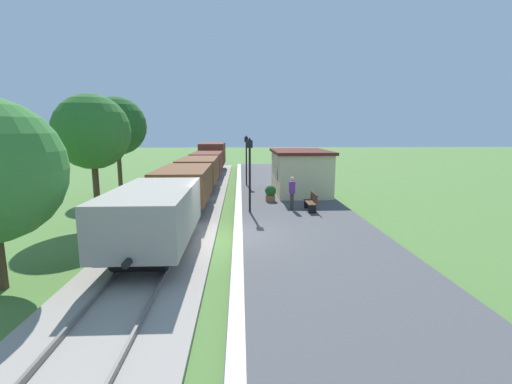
% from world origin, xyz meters
% --- Properties ---
extents(ground_plane, '(160.00, 160.00, 0.00)m').
position_xyz_m(ground_plane, '(0.00, 0.00, 0.00)').
color(ground_plane, '#517A38').
extents(platform_slab, '(6.00, 60.00, 0.25)m').
position_xyz_m(platform_slab, '(3.20, 0.00, 0.12)').
color(platform_slab, '#4C4C4F').
rests_on(platform_slab, ground).
extents(platform_edge_stripe, '(0.36, 60.00, 0.01)m').
position_xyz_m(platform_edge_stripe, '(0.40, 0.00, 0.25)').
color(platform_edge_stripe, silver).
rests_on(platform_edge_stripe, platform_slab).
extents(track_ballast, '(3.80, 60.00, 0.12)m').
position_xyz_m(track_ballast, '(-2.40, 0.00, 0.06)').
color(track_ballast, '#9E9389').
rests_on(track_ballast, ground).
extents(rail_near, '(0.07, 60.00, 0.14)m').
position_xyz_m(rail_near, '(-1.68, 0.00, 0.19)').
color(rail_near, slate).
rests_on(rail_near, track_ballast).
extents(rail_far, '(0.07, 60.00, 0.14)m').
position_xyz_m(rail_far, '(-3.12, 0.00, 0.19)').
color(rail_far, slate).
rests_on(rail_far, track_ballast).
extents(freight_train, '(2.50, 32.60, 2.72)m').
position_xyz_m(freight_train, '(-2.40, 12.27, 1.46)').
color(freight_train, gray).
rests_on(freight_train, rail_near).
extents(station_hut, '(3.50, 5.80, 2.78)m').
position_xyz_m(station_hut, '(4.40, 9.57, 1.65)').
color(station_hut, beige).
rests_on(station_hut, platform_slab).
extents(bench_near_hut, '(0.42, 1.50, 0.91)m').
position_xyz_m(bench_near_hut, '(4.11, 4.17, 0.72)').
color(bench_near_hut, '#422819').
rests_on(bench_near_hut, platform_slab).
extents(person_waiting, '(0.27, 0.40, 1.71)m').
position_xyz_m(person_waiting, '(3.16, 4.49, 1.18)').
color(person_waiting, '#38332D').
rests_on(person_waiting, platform_slab).
extents(potted_planter, '(0.64, 0.64, 0.92)m').
position_xyz_m(potted_planter, '(2.25, 6.82, 0.72)').
color(potted_planter, '#9E6642').
rests_on(potted_planter, platform_slab).
extents(lamp_post_near, '(0.28, 0.28, 3.70)m').
position_xyz_m(lamp_post_near, '(0.98, 3.99, 2.80)').
color(lamp_post_near, black).
rests_on(lamp_post_near, platform_slab).
extents(lamp_post_far, '(0.28, 0.28, 3.70)m').
position_xyz_m(lamp_post_far, '(0.98, 13.03, 2.80)').
color(lamp_post_far, black).
rests_on(lamp_post_far, platform_slab).
extents(tree_trackside_mid, '(3.37, 3.37, 5.90)m').
position_xyz_m(tree_trackside_mid, '(-6.15, 3.17, 4.20)').
color(tree_trackside_mid, '#4C3823').
rests_on(tree_trackside_mid, ground).
extents(tree_trackside_far, '(3.75, 3.75, 6.45)m').
position_xyz_m(tree_trackside_far, '(-7.49, 10.50, 4.56)').
color(tree_trackside_far, '#4C3823').
rests_on(tree_trackside_far, ground).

